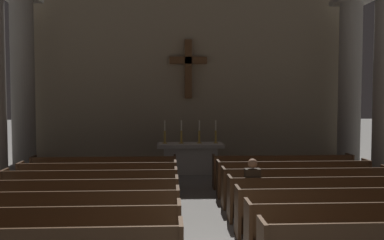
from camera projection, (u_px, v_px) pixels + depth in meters
The scene contains 21 objects.
pew_left_row_2 at pixel (55, 234), 6.79m from camera, with size 3.94×0.50×0.95m.
pew_left_row_3 at pixel (70, 215), 7.84m from camera, with size 3.94×0.50×0.95m.
pew_left_row_4 at pixel (82, 201), 8.88m from camera, with size 3.94×0.50×0.95m.
pew_left_row_5 at pixel (91, 189), 9.93m from camera, with size 3.94×0.50×0.95m.
pew_left_row_6 at pixel (98, 180), 10.98m from camera, with size 3.94×0.50×0.95m.
pew_left_row_7 at pixel (105, 173), 12.03m from camera, with size 3.94×0.50×0.95m.
pew_right_row_2 at pixel (367, 228), 7.05m from camera, with size 3.94×0.50×0.95m.
pew_right_row_3 at pixel (341, 211), 8.10m from camera, with size 3.94×0.50×0.95m.
pew_right_row_4 at pixel (322, 198), 9.15m from camera, with size 3.94×0.50×0.95m.
pew_right_row_5 at pixel (306, 187), 10.19m from camera, with size 3.94×0.50×0.95m.
pew_right_row_6 at pixel (293, 178), 11.24m from camera, with size 3.94×0.50×0.95m.
pew_right_row_7 at pixel (283, 171), 12.29m from camera, with size 3.94×0.50×0.95m.
column_left_fourth at pixel (23, 87), 14.69m from camera, with size 1.17×1.17×5.95m.
column_right_fourth at pixel (350, 87), 15.28m from camera, with size 1.17×1.17×5.95m.
altar at pixel (190, 157), 14.57m from camera, with size 2.20×0.90×1.01m.
candlestick_outer_left at pixel (165, 136), 14.48m from camera, with size 0.16×0.16×0.77m.
candlestick_inner_left at pixel (181, 136), 14.51m from camera, with size 0.16×0.16×0.77m.
candlestick_inner_right at pixel (199, 136), 14.54m from camera, with size 0.16×0.16×0.77m.
candlestick_outer_right at pixel (216, 136), 14.57m from camera, with size 0.16×0.16×0.77m.
apse_with_cross at pixel (188, 78), 16.28m from camera, with size 12.50×0.51×6.48m.
lone_worshipper at pixel (252, 188), 9.09m from camera, with size 0.32×0.43×1.32m.
Camera 1 is at (-0.70, -5.76, 2.65)m, focal length 40.79 mm.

